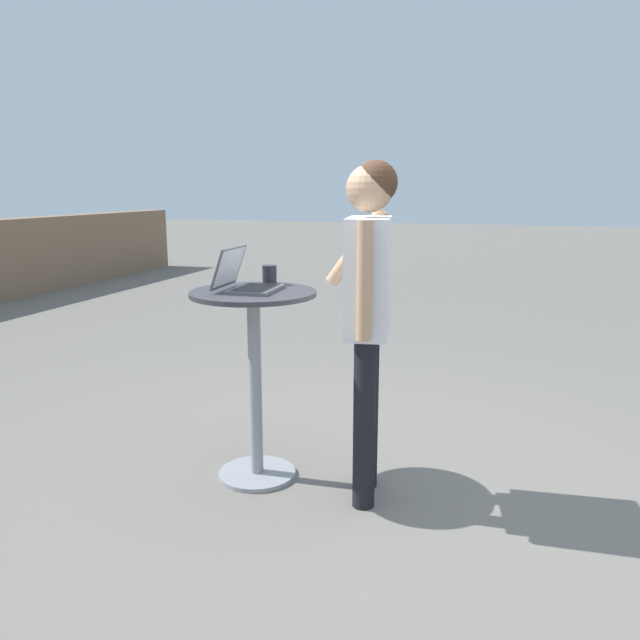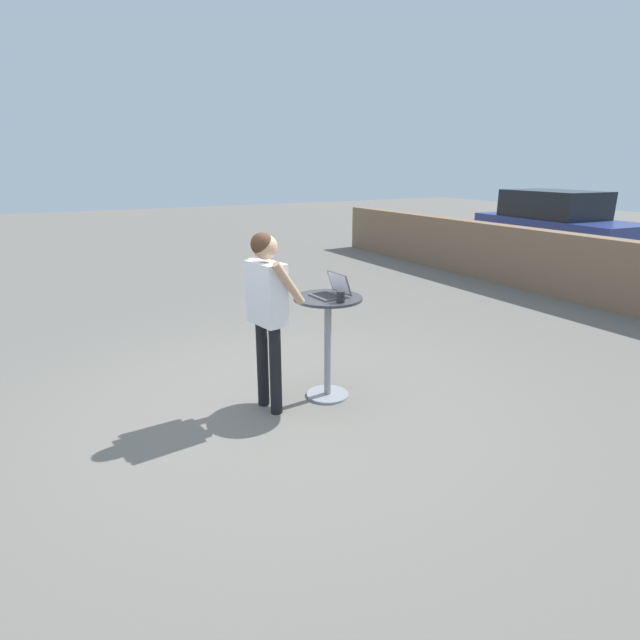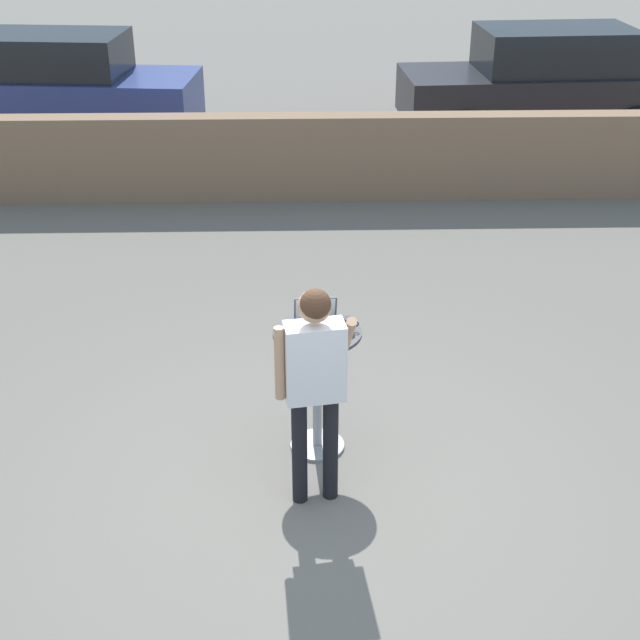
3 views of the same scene
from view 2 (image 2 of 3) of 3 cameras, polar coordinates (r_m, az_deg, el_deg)
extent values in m
plane|color=slate|center=(4.91, -5.22, -10.01)|extent=(50.00, 50.00, 0.00)
cylinder|color=gray|center=(5.13, 0.86, -8.51)|extent=(0.43, 0.43, 0.03)
cylinder|color=gray|center=(4.94, 0.89, -3.20)|extent=(0.07, 0.07, 0.99)
cylinder|color=#333338|center=(4.78, 0.92, 2.50)|extent=(0.66, 0.66, 0.02)
cube|color=#515156|center=(4.77, 0.76, 2.73)|extent=(0.33, 0.24, 0.02)
cube|color=black|center=(4.77, 0.76, 2.84)|extent=(0.29, 0.19, 0.00)
cube|color=#515156|center=(4.82, 2.23, 4.25)|extent=(0.32, 0.10, 0.21)
cube|color=white|center=(4.82, 2.17, 4.27)|extent=(0.30, 0.08, 0.19)
cylinder|color=#232328|center=(4.58, 2.37, 2.67)|extent=(0.08, 0.08, 0.11)
torus|color=#232328|center=(4.53, 2.73, 2.54)|extent=(0.05, 0.01, 0.05)
cylinder|color=black|center=(4.82, -6.58, -4.96)|extent=(0.11, 0.11, 0.86)
cylinder|color=black|center=(4.65, -5.11, -5.78)|extent=(0.11, 0.11, 0.86)
cube|color=silver|center=(4.51, -6.13, 3.04)|extent=(0.43, 0.27, 0.57)
sphere|color=tan|center=(4.43, -6.30, 8.30)|extent=(0.22, 0.22, 0.22)
sphere|color=#472D1E|center=(4.41, -6.63, 8.62)|extent=(0.21, 0.21, 0.21)
cylinder|color=tan|center=(4.70, -7.70, 3.75)|extent=(0.07, 0.07, 0.54)
cylinder|color=tan|center=(4.33, -3.58, 4.18)|extent=(0.12, 0.33, 0.42)
cube|color=navy|center=(13.33, 25.38, 8.83)|extent=(4.07, 1.99, 0.77)
cube|color=black|center=(13.40, 25.13, 11.91)|extent=(2.29, 1.63, 0.63)
cylinder|color=black|center=(13.24, 31.35, 6.39)|extent=(0.67, 0.28, 0.65)
cylinder|color=black|center=(12.02, 27.05, 6.16)|extent=(0.67, 0.28, 0.65)
cylinder|color=black|center=(14.76, 23.67, 8.31)|extent=(0.67, 0.28, 0.65)
cylinder|color=black|center=(13.67, 19.20, 8.20)|extent=(0.67, 0.28, 0.65)
camera|label=1|loc=(7.04, -21.27, 10.58)|focal=35.00mm
camera|label=3|loc=(5.70, -75.71, 25.11)|focal=50.00mm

